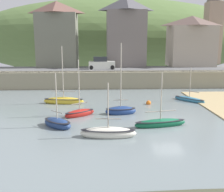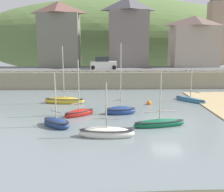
% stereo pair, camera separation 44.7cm
% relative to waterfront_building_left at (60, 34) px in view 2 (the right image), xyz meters
% --- Properties ---
extents(quay_seawall, '(48.00, 9.40, 2.40)m').
position_rel_waterfront_building_left_xyz_m(quay_seawall, '(13.03, -7.70, -6.54)').
color(quay_seawall, gray).
rests_on(quay_seawall, ground).
extents(hillside_backdrop, '(80.00, 44.00, 20.93)m').
position_rel_waterfront_building_left_xyz_m(hillside_backdrop, '(11.54, 30.00, -0.57)').
color(hillside_backdrop, '#56713B').
rests_on(hillside_backdrop, ground).
extents(waterfront_building_left, '(6.91, 5.53, 10.83)m').
position_rel_waterfront_building_left_xyz_m(waterfront_building_left, '(0.00, 0.00, 0.00)').
color(waterfront_building_left, slate).
rests_on(waterfront_building_left, ground).
extents(waterfront_building_centre, '(6.80, 5.51, 11.57)m').
position_rel_waterfront_building_left_xyz_m(waterfront_building_centre, '(11.64, -0.00, 0.38)').
color(waterfront_building_centre, slate).
rests_on(waterfront_building_centre, ground).
extents(waterfront_building_right, '(7.89, 5.57, 8.56)m').
position_rel_waterfront_building_left_xyz_m(waterfront_building_right, '(23.06, -0.00, -1.15)').
color(waterfront_building_right, '#A29887').
rests_on(waterfront_building_right, ground).
extents(church_with_spire, '(3.00, 3.00, 15.97)m').
position_rel_waterfront_building_left_xyz_m(church_with_spire, '(28.41, 4.00, 2.72)').
color(church_with_spire, gray).
rests_on(church_with_spire, ground).
extents(rowboat_small_beached, '(3.06, 1.51, 6.86)m').
position_rel_waterfront_building_left_xyz_m(rowboat_small_beached, '(9.10, -22.34, -7.57)').
color(rowboat_small_beached, navy).
rests_on(rowboat_small_beached, ground).
extents(fishing_boat_green, '(4.49, 1.71, 4.61)m').
position_rel_waterfront_building_left_xyz_m(fishing_boat_green, '(12.04, -26.28, -7.63)').
color(fishing_boat_green, '#115938').
rests_on(fishing_boat_green, ground).
extents(sailboat_tall_mast, '(3.04, 2.46, 5.38)m').
position_rel_waterfront_building_left_xyz_m(sailboat_tall_mast, '(5.24, -22.92, -7.61)').
color(sailboat_tall_mast, '#A71D17').
rests_on(sailboat_tall_mast, ground).
extents(dinghy_open_wooden, '(4.16, 1.42, 4.19)m').
position_rel_waterfront_building_left_xyz_m(dinghy_open_wooden, '(7.71, -28.50, -7.60)').
color(dinghy_open_wooden, silver).
rests_on(dinghy_open_wooden, ground).
extents(sailboat_nearest_shore, '(2.98, 2.84, 4.59)m').
position_rel_waterfront_building_left_xyz_m(sailboat_nearest_shore, '(3.67, -26.05, -7.59)').
color(sailboat_nearest_shore, navy).
rests_on(sailboat_nearest_shore, ground).
extents(motorboat_with_cabin, '(4.60, 1.58, 6.48)m').
position_rel_waterfront_building_left_xyz_m(motorboat_with_cabin, '(3.10, -17.82, -7.58)').
color(motorboat_with_cabin, gold).
rests_on(motorboat_with_cabin, ground).
extents(sailboat_far_left, '(3.18, 3.59, 4.01)m').
position_rel_waterfront_building_left_xyz_m(sailboat_far_left, '(17.42, -17.26, -7.68)').
color(sailboat_far_left, teal).
rests_on(sailboat_far_left, ground).
extents(parked_car_near_slipway, '(4.15, 1.83, 1.95)m').
position_rel_waterfront_building_left_xyz_m(parked_car_near_slipway, '(7.39, -4.50, -4.70)').
color(parked_car_near_slipway, silver).
rests_on(parked_car_near_slipway, ground).
extents(mooring_buoy, '(0.53, 0.53, 0.53)m').
position_rel_waterfront_building_left_xyz_m(mooring_buoy, '(12.44, -18.65, -7.74)').
color(mooring_buoy, orange).
rests_on(mooring_buoy, ground).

